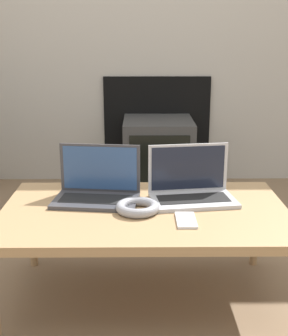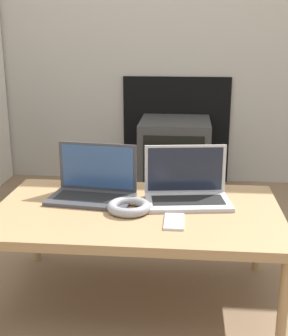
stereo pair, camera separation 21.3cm
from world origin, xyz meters
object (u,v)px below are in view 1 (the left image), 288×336
(laptop_right, at_px, (191,188))
(phone, at_px, (186,220))
(headphones, at_px, (138,207))
(tv, at_px, (158,156))
(laptop_left, at_px, (97,188))

(laptop_right, xyz_separation_m, phone, (-0.04, -0.24, -0.05))
(headphones, bearing_deg, tv, 84.57)
(headphones, bearing_deg, phone, -28.57)
(headphones, bearing_deg, laptop_right, 32.42)
(headphones, relative_size, tv, 0.34)
(laptop_right, bearing_deg, laptop_left, 172.08)
(laptop_right, relative_size, tv, 0.73)
(laptop_right, height_order, tv, laptop_right)
(phone, bearing_deg, laptop_left, 145.41)
(headphones, relative_size, phone, 1.17)
(laptop_right, distance_m, tv, 1.32)
(laptop_right, distance_m, headphones, 0.27)
(laptop_left, distance_m, headphones, 0.22)
(laptop_left, bearing_deg, phone, -27.74)
(tv, bearing_deg, laptop_right, -86.15)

